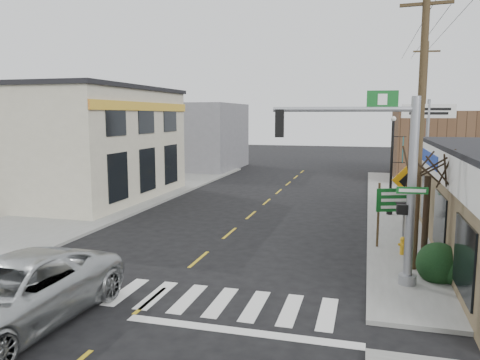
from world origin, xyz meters
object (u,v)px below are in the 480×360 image
(guide_sign, at_px, (395,206))
(traffic_signal_pole, at_px, (388,170))
(fire_hydrant, at_px, (403,245))
(lamp_post, at_px, (393,158))
(dance_center_sign, at_px, (428,126))
(utility_pole_near, at_px, (420,128))
(suv, at_px, (12,295))
(utility_pole_far, at_px, (423,115))
(bare_tree, at_px, (429,158))

(guide_sign, bearing_deg, traffic_signal_pole, -116.21)
(fire_hydrant, bearing_deg, lamp_post, 90.86)
(guide_sign, distance_m, fire_hydrant, 1.57)
(lamp_post, xyz_separation_m, dance_center_sign, (1.84, 2.17, 1.63))
(utility_pole_near, bearing_deg, fire_hydrant, 103.81)
(traffic_signal_pole, relative_size, guide_sign, 2.31)
(guide_sign, height_order, dance_center_sign, dance_center_sign)
(suv, bearing_deg, utility_pole_far, 67.10)
(fire_hydrant, distance_m, lamp_post, 7.79)
(guide_sign, xyz_separation_m, lamp_post, (0.19, 6.51, 1.30))
(lamp_post, distance_m, utility_pole_far, 9.81)
(guide_sign, xyz_separation_m, utility_pole_far, (2.51, 15.78, 3.50))
(traffic_signal_pole, height_order, lamp_post, traffic_signal_pole)
(suv, relative_size, bare_tree, 1.30)
(bare_tree, xyz_separation_m, utility_pole_near, (-0.27, 0.47, 0.92))
(suv, distance_m, traffic_signal_pole, 10.90)
(bare_tree, xyz_separation_m, utility_pole_far, (1.71, 18.69, 1.35))
(utility_pole_far, bearing_deg, utility_pole_near, -103.35)
(suv, distance_m, utility_pole_near, 12.89)
(suv, relative_size, fire_hydrant, 9.30)
(fire_hydrant, xyz_separation_m, lamp_post, (-0.11, 7.34, 2.60))
(suv, relative_size, utility_pole_near, 0.68)
(utility_pole_far, bearing_deg, lamp_post, -111.21)
(guide_sign, bearing_deg, fire_hydrant, -89.73)
(utility_pole_near, bearing_deg, dance_center_sign, 88.02)
(bare_tree, bearing_deg, traffic_signal_pole, -138.41)
(suv, height_order, utility_pole_far, utility_pole_far)
(traffic_signal_pole, distance_m, guide_sign, 4.47)
(traffic_signal_pole, distance_m, fire_hydrant, 4.55)
(traffic_signal_pole, xyz_separation_m, bare_tree, (1.27, 1.13, 0.31))
(guide_sign, bearing_deg, suv, -154.39)
(utility_pole_near, bearing_deg, traffic_signal_pole, -116.39)
(dance_center_sign, bearing_deg, fire_hydrant, -108.49)
(lamp_post, bearing_deg, bare_tree, -80.15)
(utility_pole_near, height_order, utility_pole_far, utility_pole_far)
(utility_pole_far, bearing_deg, fire_hydrant, -104.73)
(suv, bearing_deg, utility_pole_near, 37.78)
(bare_tree, relative_size, utility_pole_far, 0.48)
(suv, distance_m, utility_pole_far, 28.35)
(fire_hydrant, bearing_deg, suv, -138.29)
(lamp_post, distance_m, utility_pole_near, 9.13)
(bare_tree, bearing_deg, utility_pole_near, 120.23)
(fire_hydrant, bearing_deg, dance_center_sign, 79.70)
(dance_center_sign, relative_size, bare_tree, 1.24)
(dance_center_sign, height_order, utility_pole_near, utility_pole_near)
(traffic_signal_pole, distance_m, dance_center_sign, 13.01)
(suv, height_order, lamp_post, lamp_post)
(traffic_signal_pole, bearing_deg, bare_tree, 36.23)
(dance_center_sign, bearing_deg, suv, -130.44)
(suv, bearing_deg, guide_sign, 47.65)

